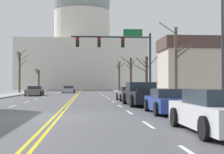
% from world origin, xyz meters
% --- Properties ---
extents(ground, '(20.00, 180.00, 0.20)m').
position_xyz_m(ground, '(0.00, -0.00, 0.02)').
color(ground, '#515156').
extents(signal_gantry, '(7.91, 0.41, 6.76)m').
position_xyz_m(signal_gantry, '(4.77, 17.67, 5.01)').
color(signal_gantry, '#28282D').
rests_on(signal_gantry, ground).
extents(street_lamp_right, '(2.05, 0.24, 7.91)m').
position_xyz_m(street_lamp_right, '(7.95, 1.33, 4.79)').
color(street_lamp_right, '#333338').
rests_on(street_lamp_right, ground).
extents(capitol_building, '(33.55, 23.63, 35.16)m').
position_xyz_m(capitol_building, '(0.00, 80.18, 12.45)').
color(capitol_building, beige).
rests_on(capitol_building, ground).
extents(sedan_near_00, '(2.11, 4.45, 1.21)m').
position_xyz_m(sedan_near_00, '(5.08, 14.04, 0.57)').
color(sedan_near_00, '#6B6056').
rests_on(sedan_near_00, ground).
extents(pickup_truck_near_01, '(2.39, 5.78, 1.58)m').
position_xyz_m(pickup_truck_near_01, '(5.11, 7.49, 0.72)').
color(pickup_truck_near_01, black).
rests_on(pickup_truck_near_01, ground).
extents(sedan_near_02, '(2.01, 4.43, 1.22)m').
position_xyz_m(sedan_near_02, '(5.37, 1.12, 0.58)').
color(sedan_near_02, navy).
rests_on(sedan_near_02, ground).
extents(sedan_near_03, '(1.96, 4.68, 1.30)m').
position_xyz_m(sedan_near_03, '(5.19, -5.41, 0.61)').
color(sedan_near_03, silver).
rests_on(sedan_near_03, ground).
extents(sedan_oncoming_00, '(2.11, 4.66, 1.21)m').
position_xyz_m(sedan_oncoming_00, '(-5.21, 27.67, 0.57)').
color(sedan_oncoming_00, '#6B6056').
rests_on(sedan_oncoming_00, ground).
extents(sedan_oncoming_01, '(2.03, 4.61, 1.17)m').
position_xyz_m(sedan_oncoming_01, '(-1.69, 41.30, 0.55)').
color(sedan_oncoming_01, '#9EA3A8').
rests_on(sedan_oncoming_01, ground).
extents(flank_building_01, '(11.75, 6.91, 7.83)m').
position_xyz_m(flank_building_01, '(17.49, 30.72, 3.97)').
color(flank_building_01, '#B2A38E').
rests_on(flank_building_01, ground).
extents(bare_tree_00, '(2.62, 2.79, 4.41)m').
position_xyz_m(bare_tree_00, '(7.92, 21.53, 2.54)').
color(bare_tree_00, '#423328').
rests_on(bare_tree_00, ground).
extents(bare_tree_02, '(2.27, 2.37, 5.90)m').
position_xyz_m(bare_tree_02, '(8.76, 41.12, 3.17)').
color(bare_tree_02, '#423328').
rests_on(bare_tree_02, ground).
extents(bare_tree_03, '(1.70, 1.88, 6.74)m').
position_xyz_m(bare_tree_03, '(-8.89, 36.98, 3.50)').
color(bare_tree_03, '#4C3D2D').
rests_on(bare_tree_03, ground).
extents(bare_tree_04, '(2.66, 2.04, 6.22)m').
position_xyz_m(bare_tree_04, '(8.56, 11.40, 3.34)').
color(bare_tree_04, brown).
rests_on(bare_tree_04, ground).
extents(bare_tree_05, '(1.12, 2.95, 4.63)m').
position_xyz_m(bare_tree_05, '(-8.47, 54.40, 2.46)').
color(bare_tree_05, '#4C3D2D').
rests_on(bare_tree_05, ground).
extents(bare_tree_06, '(1.93, 1.88, 6.36)m').
position_xyz_m(bare_tree_06, '(7.97, 53.17, 3.24)').
color(bare_tree_06, '#423328').
rests_on(bare_tree_06, ground).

